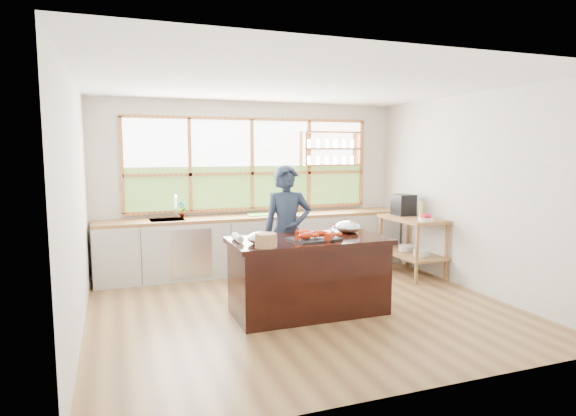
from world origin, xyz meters
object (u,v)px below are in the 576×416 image
island (309,275)px  cook (287,232)px  espresso_machine (404,205)px  wicker_basket (266,240)px

island → cook: bearing=91.6°
espresso_machine → wicker_basket: size_ratio=1.43×
island → cook: 0.81m
cook → espresso_machine: size_ratio=5.21×
espresso_machine → wicker_basket: (-2.82, -1.68, -0.09)m
island → wicker_basket: wicker_basket is taller
espresso_machine → wicker_basket: 3.28m
island → espresso_machine: (2.19, 1.36, 0.61)m
cook → wicker_basket: bearing=-108.5°
wicker_basket → cook: bearing=58.9°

